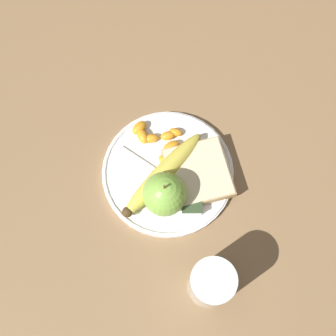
# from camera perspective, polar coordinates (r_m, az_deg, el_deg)

# --- Properties ---
(ground_plane) EXTENTS (3.00, 3.00, 0.00)m
(ground_plane) POSITION_cam_1_polar(r_m,az_deg,el_deg) (0.86, 0.00, -0.69)
(ground_plane) COLOR olive
(plate) EXTENTS (0.24, 0.24, 0.01)m
(plate) POSITION_cam_1_polar(r_m,az_deg,el_deg) (0.85, 0.00, -0.52)
(plate) COLOR white
(plate) RESTS_ON ground_plane
(juice_glass) EXTENTS (0.07, 0.07, 0.11)m
(juice_glass) POSITION_cam_1_polar(r_m,az_deg,el_deg) (0.77, 5.26, -13.85)
(juice_glass) COLOR silver
(juice_glass) RESTS_ON ground_plane
(apple) EXTENTS (0.08, 0.08, 0.09)m
(apple) POSITION_cam_1_polar(r_m,az_deg,el_deg) (0.80, -0.40, -3.20)
(apple) COLOR #84BC47
(apple) RESTS_ON plate
(banana) EXTENTS (0.17, 0.16, 0.03)m
(banana) POSITION_cam_1_polar(r_m,az_deg,el_deg) (0.83, -0.65, -0.78)
(banana) COLOR #E0CC4C
(banana) RESTS_ON plate
(bread_slice) EXTENTS (0.14, 0.13, 0.02)m
(bread_slice) POSITION_cam_1_polar(r_m,az_deg,el_deg) (0.84, 3.70, -0.62)
(bread_slice) COLOR tan
(bread_slice) RESTS_ON plate
(fork) EXTENTS (0.11, 0.15, 0.00)m
(fork) POSITION_cam_1_polar(r_m,az_deg,el_deg) (0.84, -0.57, -1.11)
(fork) COLOR silver
(fork) RESTS_ON plate
(jam_packet) EXTENTS (0.04, 0.04, 0.02)m
(jam_packet) POSITION_cam_1_polar(r_m,az_deg,el_deg) (0.82, 2.93, -4.19)
(jam_packet) COLOR silver
(jam_packet) RESTS_ON plate
(orange_segment_0) EXTENTS (0.02, 0.03, 0.02)m
(orange_segment_0) POSITION_cam_1_polar(r_m,az_deg,el_deg) (0.86, -2.05, 3.63)
(orange_segment_0) COLOR orange
(orange_segment_0) RESTS_ON plate
(orange_segment_1) EXTENTS (0.03, 0.03, 0.01)m
(orange_segment_1) POSITION_cam_1_polar(r_m,az_deg,el_deg) (0.85, -0.43, 0.90)
(orange_segment_1) COLOR orange
(orange_segment_1) RESTS_ON plate
(orange_segment_2) EXTENTS (0.02, 0.03, 0.02)m
(orange_segment_2) POSITION_cam_1_polar(r_m,az_deg,el_deg) (0.86, -0.27, 3.96)
(orange_segment_2) COLOR orange
(orange_segment_2) RESTS_ON plate
(orange_segment_3) EXTENTS (0.04, 0.03, 0.02)m
(orange_segment_3) POSITION_cam_1_polar(r_m,az_deg,el_deg) (0.86, -3.09, 3.92)
(orange_segment_3) COLOR orange
(orange_segment_3) RESTS_ON plate
(orange_segment_4) EXTENTS (0.04, 0.04, 0.02)m
(orange_segment_4) POSITION_cam_1_polar(r_m,az_deg,el_deg) (0.87, -3.51, 4.91)
(orange_segment_4) COLOR orange
(orange_segment_4) RESTS_ON plate
(orange_segment_5) EXTENTS (0.03, 0.04, 0.02)m
(orange_segment_5) POSITION_cam_1_polar(r_m,az_deg,el_deg) (0.85, 0.40, 2.61)
(orange_segment_5) COLOR orange
(orange_segment_5) RESTS_ON plate
(orange_segment_6) EXTENTS (0.02, 0.03, 0.01)m
(orange_segment_6) POSITION_cam_1_polar(r_m,az_deg,el_deg) (0.87, 0.92, 4.39)
(orange_segment_6) COLOR orange
(orange_segment_6) RESTS_ON plate
(orange_segment_7) EXTENTS (0.04, 0.04, 0.02)m
(orange_segment_7) POSITION_cam_1_polar(r_m,az_deg,el_deg) (0.85, 1.01, 1.20)
(orange_segment_7) COLOR orange
(orange_segment_7) RESTS_ON plate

